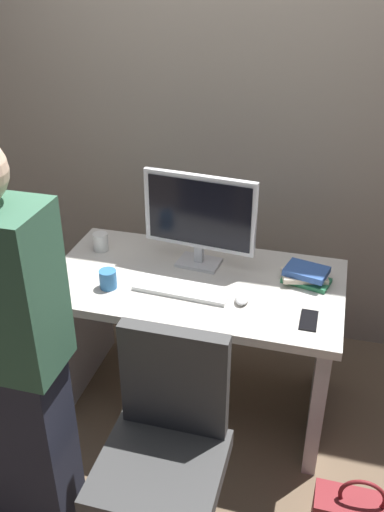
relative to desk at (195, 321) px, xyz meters
name	(u,v)px	position (x,y,z in m)	size (l,w,h in m)	color
ground_plane	(194,399)	(0.00, 0.00, -0.50)	(9.00, 9.00, 0.00)	brown
wall_back	(235,75)	(0.00, 0.79, 1.00)	(6.40, 0.10, 3.00)	#9E9384
desk	(195,321)	(0.00, 0.00, 0.00)	(1.35, 0.74, 0.74)	beige
office_chair	(165,465)	(0.10, -0.79, -0.08)	(0.52, 0.52, 0.94)	black
person_at_desk	(8,363)	(-0.43, -0.85, 0.34)	(0.40, 0.24, 1.64)	#262838
monitor	(199,216)	(-0.02, 0.14, 0.49)	(0.54, 0.16, 0.46)	silver
keyboard	(182,289)	(-0.03, -0.11, 0.24)	(0.43, 0.13, 0.02)	white
mouse	(242,298)	(0.25, -0.12, 0.25)	(0.06, 0.10, 0.03)	white
cup_near_keyboard	(108,279)	(-0.36, -0.17, 0.28)	(0.08, 0.08, 0.09)	#3372B2
cup_by_monitor	(101,242)	(-0.53, 0.15, 0.28)	(0.08, 0.08, 0.09)	white
book_stack	(306,275)	(0.49, 0.11, 0.27)	(0.24, 0.18, 0.07)	#338C59
cell_phone	(309,320)	(0.54, -0.19, 0.24)	(0.07, 0.14, 0.01)	black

